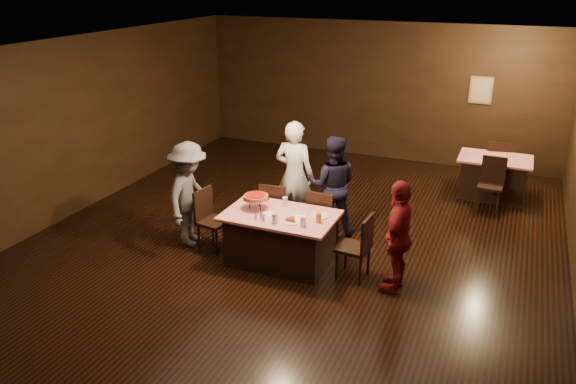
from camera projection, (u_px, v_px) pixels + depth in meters
The scene contains 23 objects.
room at pixel (289, 112), 7.93m from camera, with size 10.00×10.04×3.02m.
main_table at pixel (280, 238), 8.13m from camera, with size 1.60×1.00×0.77m, color red.
back_table at pixel (493, 177), 10.53m from camera, with size 1.30×0.90×0.77m, color #B80C1C.
chair_far_left at pixel (276, 209), 8.89m from camera, with size 0.42×0.42×0.95m, color black.
chair_far_right at pixel (324, 218), 8.60m from camera, with size 0.42×0.42×0.95m, color black.
chair_end_left at pixel (214, 220), 8.50m from camera, with size 0.42×0.42×0.95m, color black.
chair_end_right at pixel (353, 246), 7.70m from camera, with size 0.42×0.42×0.95m, color black.
chair_back_near at pixel (491, 185), 9.89m from camera, with size 0.42×0.42×0.95m, color black.
chair_back_far at pixel (496, 163), 11.01m from camera, with size 0.42×0.42×0.95m, color black.
diner_white_jacket at pixel (294, 175), 9.11m from camera, with size 0.66×0.43×1.81m, color white.
diner_navy_hoodie at pixel (333, 185), 8.93m from camera, with size 0.79×0.62×1.63m, color black.
diner_grey_knit at pixel (189, 194), 8.57m from camera, with size 1.06×0.61×1.64m, color #5E5F63.
diner_red_shirt at pixel (398, 236), 7.31m from camera, with size 0.91×0.38×1.56m, color maroon.
pizza_stand at pixel (256, 197), 8.11m from camera, with size 0.38×0.38×0.22m.
plate_with_slice at pixel (291, 220), 7.74m from camera, with size 0.25×0.25×0.06m.
plate_empty at pixel (320, 216), 7.92m from camera, with size 0.25×0.25×0.01m, color white.
glass_front_left at pixel (275, 218), 7.69m from camera, with size 0.08×0.08×0.14m, color silver.
glass_front_right at pixel (303, 222), 7.59m from camera, with size 0.08×0.08×0.14m, color silver.
glass_amber at pixel (319, 218), 7.71m from camera, with size 0.08×0.08×0.14m, color #BF7F26.
glass_back at pixel (285, 202), 8.24m from camera, with size 0.08×0.08×0.14m, color silver.
condiments at pixel (260, 217), 7.80m from camera, with size 0.17×0.10×0.09m.
napkin_center at pixel (300, 217), 7.88m from camera, with size 0.16×0.16×0.01m, color white.
napkin_left at pixel (269, 214), 8.00m from camera, with size 0.16×0.16×0.01m, color white.
Camera 1 is at (3.01, -7.17, 4.02)m, focal length 35.00 mm.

